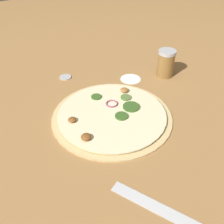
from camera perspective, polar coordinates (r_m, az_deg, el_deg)
ground_plane at (r=0.83m, az=-0.00°, el=-1.07°), size 3.00×3.00×0.00m
pizza at (r=0.82m, az=-0.00°, el=-0.66°), size 0.38×0.38×0.03m
spice_jar at (r=1.04m, az=11.65°, el=10.36°), size 0.07×0.07×0.10m
loose_cap at (r=1.04m, az=-10.12°, el=7.56°), size 0.05×0.05×0.01m
flour_patch at (r=1.02m, az=4.07°, el=7.19°), size 0.08×0.08×0.00m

